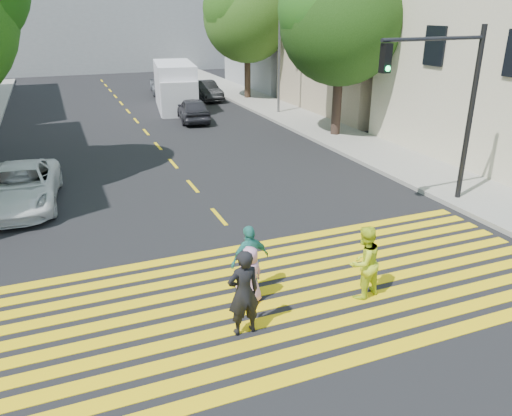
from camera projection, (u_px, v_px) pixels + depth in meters
ground at (312, 325)px, 9.91m from camera, size 120.00×120.00×0.00m
sidewalk_right at (322, 129)px, 25.75m from camera, size 3.00×60.00×0.15m
crosswalk at (285, 293)px, 11.00m from camera, size 13.40×5.30×0.01m
lane_line at (132, 116)px, 29.28m from camera, size 0.12×34.40×0.01m
building_right_tan at (389, 24)px, 29.62m from camera, size 10.00×10.00×10.00m
building_right_grey at (304, 20)px, 39.09m from camera, size 10.00×10.00×10.00m
backdrop_block at (85, 7)px, 49.00m from camera, size 30.00×8.00×12.00m
tree_right_near at (344, 15)px, 22.47m from camera, size 7.08×6.75×8.27m
tree_right_far at (248, 13)px, 32.53m from camera, size 6.53×6.10×8.30m
pedestrian_man at (243, 293)px, 9.38m from camera, size 0.67×0.46×1.76m
pedestrian_woman at (364, 262)px, 10.63m from camera, size 0.93×0.80×1.64m
pedestrian_child at (250, 275)px, 10.47m from camera, size 0.73×0.59×1.30m
pedestrian_extra at (250, 260)px, 10.76m from camera, size 1.00×0.59×1.60m
white_sedan at (21, 187)px, 15.67m from camera, size 2.55×4.84×1.30m
dark_car_near at (193, 110)px, 27.61m from camera, size 1.99×3.99×1.31m
silver_car at (164, 84)px, 36.78m from camera, size 2.62×5.09×1.41m
dark_car_parked at (206, 91)px, 34.05m from camera, size 1.53×3.96×1.29m
white_van at (176, 88)px, 30.67m from camera, size 3.02×6.16×2.78m
traffic_signal at (449, 94)px, 14.58m from camera, size 3.71×0.48×5.45m
street_lamp at (277, 31)px, 27.89m from camera, size 1.85×0.32×8.14m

